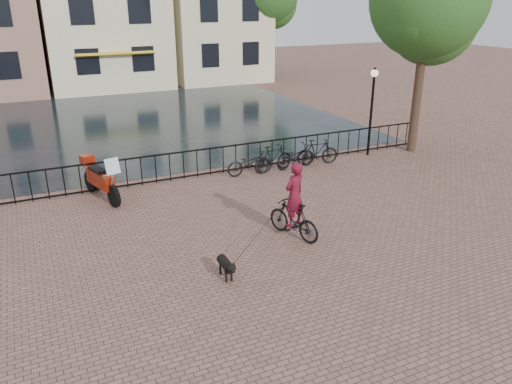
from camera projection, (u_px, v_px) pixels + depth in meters
name	position (u px, v px, depth m)	size (l,w,h in m)	color
ground	(312.00, 286.00, 11.25)	(100.00, 100.00, 0.00)	brown
canal_water	(140.00, 122.00, 25.84)	(20.00, 20.00, 0.00)	black
railing	(197.00, 163.00, 17.81)	(20.00, 0.05, 1.02)	black
lamp_post	(372.00, 97.00, 19.61)	(0.30, 0.30, 3.45)	black
cyclist	(294.00, 205.00, 13.18)	(1.08, 1.88, 2.48)	black
dog	(226.00, 267.00, 11.47)	(0.29, 0.85, 0.57)	black
motorcycle	(100.00, 175.00, 15.77)	(1.14, 2.34, 1.63)	maroon
parked_bike_0	(250.00, 163.00, 18.03)	(0.60, 1.72, 0.90)	black
parked_bike_1	(273.00, 158.00, 18.39)	(0.47, 1.66, 1.00)	black
parked_bike_2	(296.00, 156.00, 18.78)	(0.60, 1.72, 0.90)	black
parked_bike_3	(317.00, 152.00, 19.13)	(0.47, 1.66, 1.00)	black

